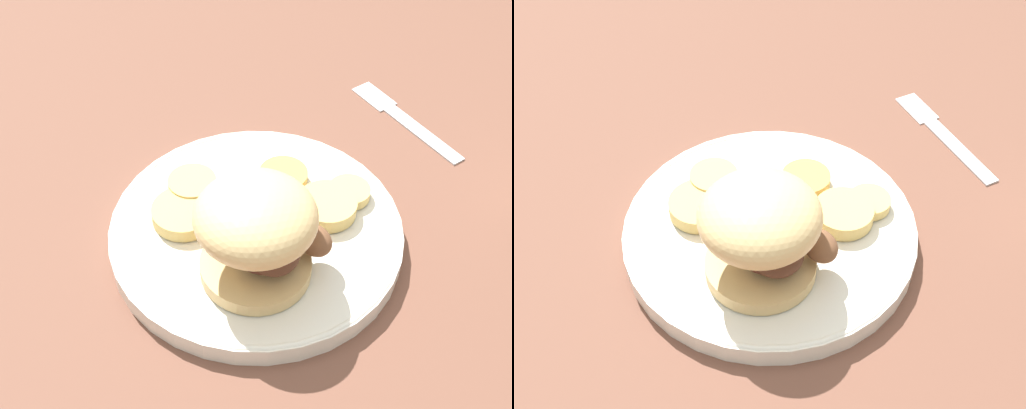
% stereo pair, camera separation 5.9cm
% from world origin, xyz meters
% --- Properties ---
extents(ground_plane, '(4.00, 4.00, 0.00)m').
position_xyz_m(ground_plane, '(0.00, 0.00, 0.00)').
color(ground_plane, brown).
extents(dinner_plate, '(0.25, 0.25, 0.02)m').
position_xyz_m(dinner_plate, '(0.00, 0.00, 0.01)').
color(dinner_plate, white).
rests_on(dinner_plate, ground_plane).
extents(sandwich, '(0.11, 0.10, 0.09)m').
position_xyz_m(sandwich, '(-0.01, 0.05, 0.07)').
color(sandwich, tan).
rests_on(sandwich, dinner_plate).
extents(potato_round_0, '(0.06, 0.06, 0.01)m').
position_xyz_m(potato_round_0, '(0.06, 0.00, 0.03)').
color(potato_round_0, '#DBB766').
rests_on(potato_round_0, dinner_plate).
extents(potato_round_1, '(0.04, 0.04, 0.01)m').
position_xyz_m(potato_round_1, '(0.06, -0.03, 0.03)').
color(potato_round_1, '#DBB766').
rests_on(potato_round_1, dinner_plate).
extents(potato_round_2, '(0.05, 0.05, 0.01)m').
position_xyz_m(potato_round_2, '(-0.06, -0.02, 0.03)').
color(potato_round_2, '#DBB766').
rests_on(potato_round_2, dinner_plate).
extents(potato_round_3, '(0.04, 0.04, 0.01)m').
position_xyz_m(potato_round_3, '(-0.02, -0.06, 0.03)').
color(potato_round_3, tan).
rests_on(potato_round_3, dinner_plate).
extents(potato_round_4, '(0.04, 0.04, 0.01)m').
position_xyz_m(potato_round_4, '(-0.08, -0.04, 0.03)').
color(potato_round_4, '#DBB766').
rests_on(potato_round_4, dinner_plate).
extents(fork, '(0.11, 0.12, 0.00)m').
position_xyz_m(fork, '(-0.13, -0.18, 0.00)').
color(fork, silver).
rests_on(fork, ground_plane).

